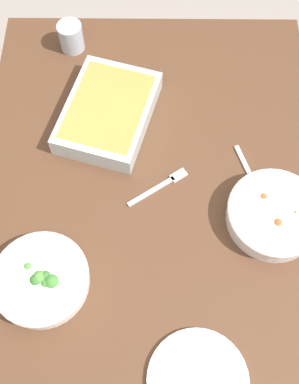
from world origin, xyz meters
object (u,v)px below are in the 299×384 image
object	(u,v)px
broccoli_bowl	(39,280)
spoon_by_stew	(252,181)
drink_cup	(70,38)
stew_bowl	(272,215)
fork_on_table	(160,185)
baking_dish	(107,112)
side_plate	(196,381)

from	to	relation	value
broccoli_bowl	spoon_by_stew	xyz separation A→B (m)	(-0.27, 0.51, -0.03)
broccoli_bowl	drink_cup	bearing A→B (deg)	179.07
stew_bowl	fork_on_table	size ratio (longest dim) A/B	1.48
baking_dish	fork_on_table	world-z (taller)	baking_dish
drink_cup	side_plate	size ratio (longest dim) A/B	0.39
broccoli_bowl	baking_dish	bearing A→B (deg)	164.10
broccoli_bowl	stew_bowl	bearing A→B (deg)	106.72
side_plate	spoon_by_stew	size ratio (longest dim) A/B	1.28
stew_bowl	spoon_by_stew	xyz separation A→B (m)	(-0.10, -0.04, -0.03)
stew_bowl	drink_cup	world-z (taller)	drink_cup
stew_bowl	spoon_by_stew	distance (m)	0.11
broccoli_bowl	side_plate	world-z (taller)	broccoli_bowl
baking_dish	spoon_by_stew	distance (m)	0.43
broccoli_bowl	baking_dish	distance (m)	0.48
fork_on_table	drink_cup	bearing A→B (deg)	-150.24
stew_bowl	fork_on_table	bearing A→B (deg)	-108.76
stew_bowl	side_plate	bearing A→B (deg)	-27.55
baking_dish	spoon_by_stew	xyz separation A→B (m)	(0.19, 0.38, -0.03)
drink_cup	fork_on_table	bearing A→B (deg)	29.76
stew_bowl	spoon_by_stew	world-z (taller)	stew_bowl
baking_dish	side_plate	xyz separation A→B (m)	(0.67, 0.22, -0.03)
drink_cup	fork_on_table	distance (m)	0.54
broccoli_bowl	spoon_by_stew	distance (m)	0.58
spoon_by_stew	side_plate	bearing A→B (deg)	-18.51
broccoli_bowl	side_plate	size ratio (longest dim) A/B	1.02
broccoli_bowl	drink_cup	world-z (taller)	drink_cup
side_plate	baking_dish	bearing A→B (deg)	-161.85
side_plate	fork_on_table	bearing A→B (deg)	-170.84
drink_cup	spoon_by_stew	bearing A→B (deg)	47.95
stew_bowl	fork_on_table	xyz separation A→B (m)	(-0.09, -0.27, -0.03)
baking_dish	side_plate	world-z (taller)	baking_dish
broccoli_bowl	fork_on_table	size ratio (longest dim) A/B	1.42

